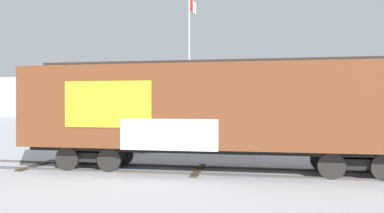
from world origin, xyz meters
name	(u,v)px	position (x,y,z in m)	size (l,w,h in m)	color
ground_plane	(232,172)	(0.00, 0.00, 0.00)	(260.00, 260.00, 0.00)	#B2B5BC
track	(211,171)	(-0.81, 0.01, 0.04)	(60.00, 4.78, 0.08)	#4C4742
freight_car	(216,108)	(-0.60, 0.00, 2.41)	(14.92, 3.48, 4.24)	brown
flagpole	(190,51)	(-2.81, 10.26, 6.16)	(0.43, 1.36, 9.97)	silver
hillside	(231,97)	(-0.05, 77.51, 4.25)	(151.41, 37.73, 11.87)	silver
parked_car_black	(120,136)	(-6.19, 5.51, 0.80)	(4.18, 1.96, 1.60)	black
parked_car_blue	(223,135)	(-0.48, 6.15, 0.86)	(4.32, 1.99, 1.71)	navy
parked_car_red	(352,138)	(6.15, 5.47, 0.81)	(4.61, 2.34, 1.63)	#B21E1E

